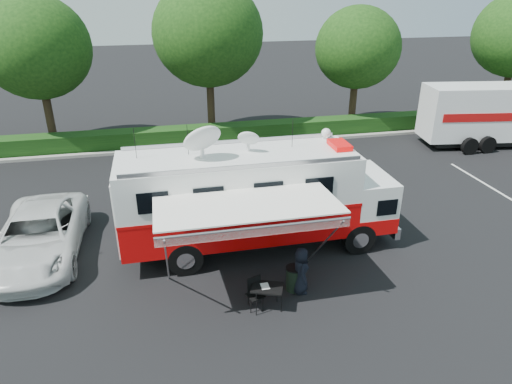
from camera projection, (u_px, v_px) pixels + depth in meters
ground_plane at (259, 246)px, 16.21m from camera, size 120.00×120.00×0.00m
back_border at (229, 51)px, 25.78m from camera, size 60.00×6.14×8.87m
stall_lines at (231, 210)px, 18.77m from camera, size 24.12×5.50×0.01m
command_truck at (257, 198)px, 15.39m from camera, size 9.33×2.57×4.48m
awning at (248, 210)px, 12.46m from camera, size 5.09×2.63×3.08m
white_suv at (44, 256)px, 15.65m from camera, size 2.71×5.79×1.60m
person at (300, 291)px, 13.84m from camera, size 0.57×0.79×1.50m
folding_table at (267, 288)px, 12.83m from camera, size 1.05×0.90×0.75m
folding_chair at (255, 290)px, 13.00m from camera, size 0.56×0.59×0.93m
trash_bin at (294, 278)px, 13.78m from camera, size 0.52×0.52×0.78m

